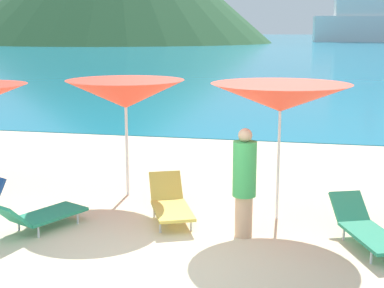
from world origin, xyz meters
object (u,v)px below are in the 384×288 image
object	(u,v)px
lounge_chair_2	(366,228)
beachgoer_0	(244,181)
lounge_chair_1	(39,215)
umbrella_2	(126,94)
umbrella_3	(280,98)
lounge_chair_4	(170,203)

from	to	relation	value
lounge_chair_2	beachgoer_0	bearing A→B (deg)	159.34
lounge_chair_1	beachgoer_0	distance (m)	3.31
umbrella_2	umbrella_3	distance (m)	3.02
lounge_chair_1	beachgoer_0	size ratio (longest dim) A/B	0.95
umbrella_2	lounge_chair_1	xyz separation A→B (m)	(-0.76, -2.16, -1.70)
lounge_chair_1	beachgoer_0	bearing A→B (deg)	-146.93
umbrella_2	beachgoer_0	xyz separation A→B (m)	(2.46, -1.72, -1.07)
umbrella_2	lounge_chair_4	size ratio (longest dim) A/B	1.50
beachgoer_0	lounge_chair_2	bearing A→B (deg)	78.58
lounge_chair_1	lounge_chair_2	size ratio (longest dim) A/B	0.91
umbrella_3	lounge_chair_2	world-z (taller)	umbrella_3
umbrella_2	beachgoer_0	size ratio (longest dim) A/B	1.37
lounge_chair_4	umbrella_3	bearing A→B (deg)	-8.96
lounge_chair_1	lounge_chair_2	bearing A→B (deg)	-149.47
lounge_chair_2	lounge_chair_1	bearing A→B (deg)	163.87
lounge_chair_2	lounge_chair_4	xyz separation A→B (m)	(-3.12, 0.47, 0.03)
umbrella_3	lounge_chair_4	world-z (taller)	umbrella_3
lounge_chair_2	beachgoer_0	distance (m)	1.92
lounge_chair_1	lounge_chair_4	size ratio (longest dim) A/B	1.04
lounge_chair_2	beachgoer_0	xyz separation A→B (m)	(-1.82, -0.02, 0.62)
umbrella_2	lounge_chair_2	world-z (taller)	umbrella_2
umbrella_3	beachgoer_0	size ratio (longest dim) A/B	1.42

